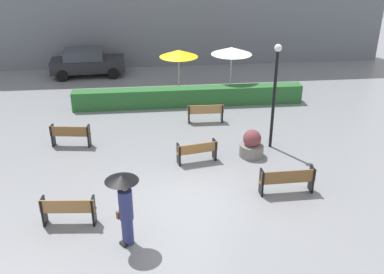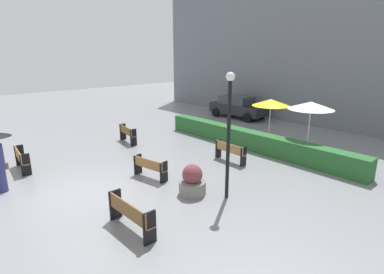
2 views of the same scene
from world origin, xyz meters
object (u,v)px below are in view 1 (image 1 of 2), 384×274
(bench_near_left, at_px, (68,209))
(pedestrian_with_umbrella, at_px, (125,202))
(bench_near_right, at_px, (287,179))
(planter_pot, at_px, (252,145))
(lamp_post, at_px, (275,87))
(bench_mid_center, at_px, (197,151))
(bench_back_row, at_px, (206,112))
(patio_umbrella_yellow, at_px, (179,53))
(patio_umbrella_white, at_px, (232,51))
(bench_far_left, at_px, (70,134))
(parked_car, at_px, (87,62))

(bench_near_left, distance_m, pedestrian_with_umbrella, 2.14)
(bench_near_right, relative_size, planter_pot, 1.70)
(lamp_post, bearing_deg, bench_mid_center, -162.10)
(bench_back_row, relative_size, lamp_post, 0.39)
(patio_umbrella_yellow, bearing_deg, bench_near_right, -75.33)
(pedestrian_with_umbrella, relative_size, planter_pot, 1.97)
(bench_mid_center, relative_size, lamp_post, 0.37)
(patio_umbrella_white, bearing_deg, bench_mid_center, -109.81)
(bench_mid_center, bearing_deg, pedestrian_with_umbrella, -118.95)
(bench_near_left, xyz_separation_m, planter_pot, (6.30, 3.72, -0.07))
(bench_near_left, relative_size, planter_pot, 1.49)
(bench_mid_center, height_order, bench_far_left, bench_far_left)
(bench_back_row, bearing_deg, planter_pot, -68.92)
(pedestrian_with_umbrella, xyz_separation_m, patio_umbrella_white, (5.04, 11.61, 1.01))
(patio_umbrella_white, xyz_separation_m, parked_car, (-7.73, 4.18, -1.52))
(bench_mid_center, distance_m, bench_far_left, 5.18)
(bench_near_right, bearing_deg, bench_near_left, -171.80)
(patio_umbrella_yellow, bearing_deg, pedestrian_with_umbrella, -101.18)
(pedestrian_with_umbrella, bearing_deg, parked_car, 99.65)
(patio_umbrella_yellow, bearing_deg, bench_mid_center, -89.76)
(patio_umbrella_yellow, bearing_deg, bench_far_left, -128.69)
(patio_umbrella_white, bearing_deg, parked_car, 151.59)
(pedestrian_with_umbrella, relative_size, patio_umbrella_white, 0.84)
(bench_mid_center, bearing_deg, patio_umbrella_white, 70.19)
(bench_far_left, xyz_separation_m, parked_car, (-0.32, 9.48, 0.29))
(bench_far_left, relative_size, patio_umbrella_yellow, 0.70)
(bench_near_right, bearing_deg, bench_far_left, 150.10)
(bench_mid_center, bearing_deg, bench_far_left, 158.98)
(bench_mid_center, distance_m, patio_umbrella_yellow, 8.02)
(planter_pot, xyz_separation_m, patio_umbrella_yellow, (-2.16, 7.56, 1.64))
(bench_near_left, xyz_separation_m, patio_umbrella_yellow, (4.14, 11.29, 1.57))
(bench_near_right, relative_size, lamp_post, 0.44)
(bench_far_left, height_order, pedestrian_with_umbrella, pedestrian_with_umbrella)
(bench_mid_center, distance_m, bench_near_left, 5.41)
(bench_back_row, height_order, bench_far_left, bench_far_left)
(bench_near_right, height_order, pedestrian_with_umbrella, pedestrian_with_umbrella)
(bench_mid_center, height_order, bench_near_right, bench_near_right)
(patio_umbrella_yellow, relative_size, patio_umbrella_white, 0.90)
(planter_pot, bearing_deg, bench_near_left, -149.40)
(bench_near_right, relative_size, patio_umbrella_yellow, 0.80)
(bench_mid_center, distance_m, bench_near_right, 3.62)
(pedestrian_with_umbrella, height_order, lamp_post, lamp_post)
(bench_near_right, xyz_separation_m, bench_near_left, (-6.83, -0.98, 0.00))
(bench_far_left, xyz_separation_m, patio_umbrella_yellow, (4.80, 5.99, 1.57))
(bench_near_left, bearing_deg, bench_back_row, 55.03)
(parked_car, bearing_deg, planter_pot, -56.63)
(bench_near_right, distance_m, patio_umbrella_white, 9.78)
(bench_back_row, bearing_deg, parked_car, 127.96)
(bench_mid_center, relative_size, patio_umbrella_yellow, 0.68)
(bench_mid_center, bearing_deg, patio_umbrella_yellow, 90.24)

